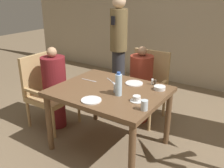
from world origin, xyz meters
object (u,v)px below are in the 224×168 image
object	(u,v)px
plate_main_left	(134,83)
bowl_small	(160,88)
diner_in_left_chair	(55,87)
glass_tall_mid	(144,105)
chair_left_side	(47,89)
glass_tall_near	(117,88)
diner_in_far_chair	(141,84)
standing_host	(119,44)
plate_main_right	(91,100)
water_bottle	(119,85)
teacup_with_saucer	(137,99)
chair_far_side	(146,84)

from	to	relation	value
plate_main_left	bowl_small	world-z (taller)	bowl_small
diner_in_left_chair	glass_tall_mid	distance (m)	1.50
diner_in_left_chair	bowl_small	world-z (taller)	diner_in_left_chair
chair_left_side	glass_tall_near	bearing A→B (deg)	-1.15
diner_in_far_chair	standing_host	size ratio (longest dim) A/B	0.63
chair_left_side	plate_main_right	xyz separation A→B (m)	(1.07, -0.36, 0.24)
chair_left_side	diner_in_far_chair	bearing A→B (deg)	36.74
glass_tall_near	glass_tall_mid	bearing A→B (deg)	-25.78
diner_in_far_chair	water_bottle	distance (m)	0.94
diner_in_far_chair	standing_host	bearing A→B (deg)	140.47
diner_in_left_chair	teacup_with_saucer	world-z (taller)	diner_in_left_chair
diner_in_far_chair	plate_main_right	distance (m)	1.16
chair_left_side	glass_tall_near	distance (m)	1.20
diner_in_left_chair	glass_tall_near	bearing A→B (deg)	-1.33
chair_far_side	standing_host	distance (m)	1.02
diner_in_left_chair	standing_host	bearing A→B (deg)	85.63
diner_in_far_chair	bowl_small	distance (m)	0.71
plate_main_right	glass_tall_near	world-z (taller)	glass_tall_near
diner_in_far_chair	teacup_with_saucer	bearing A→B (deg)	-65.45
diner_in_left_chair	chair_far_side	bearing A→B (deg)	46.33
chair_left_side	glass_tall_near	world-z (taller)	chair_left_side
plate_main_left	teacup_with_saucer	bearing A→B (deg)	-58.15
teacup_with_saucer	chair_left_side	bearing A→B (deg)	175.82
plate_main_left	water_bottle	world-z (taller)	water_bottle
chair_left_side	plate_main_left	size ratio (longest dim) A/B	4.71
plate_main_left	diner_in_left_chair	bearing A→B (deg)	-163.17
plate_main_left	glass_tall_mid	distance (m)	0.70
teacup_with_saucer	glass_tall_mid	world-z (taller)	glass_tall_mid
plate_main_right	water_bottle	xyz separation A→B (m)	(0.16, 0.28, 0.12)
teacup_with_saucer	glass_tall_mid	bearing A→B (deg)	-41.06
plate_main_right	plate_main_left	bearing A→B (deg)	79.03
glass_tall_near	plate_main_right	bearing A→B (deg)	-105.92
standing_host	glass_tall_mid	distance (m)	2.16
chair_far_side	diner_in_far_chair	distance (m)	0.16
chair_far_side	glass_tall_mid	world-z (taller)	chair_far_side
chair_left_side	plate_main_left	distance (m)	1.26
plate_main_right	glass_tall_mid	world-z (taller)	glass_tall_mid
bowl_small	chair_left_side	bearing A→B (deg)	-168.47
plate_main_right	bowl_small	xyz separation A→B (m)	(0.46, 0.67, 0.02)
bowl_small	glass_tall_mid	distance (m)	0.56
plate_main_right	glass_tall_mid	distance (m)	0.56
chair_far_side	bowl_small	size ratio (longest dim) A/B	7.55
water_bottle	glass_tall_near	world-z (taller)	water_bottle
teacup_with_saucer	diner_in_far_chair	bearing A→B (deg)	114.55
diner_in_far_chair	glass_tall_near	xyz separation A→B (m)	(0.11, -0.81, 0.24)
bowl_small	glass_tall_mid	world-z (taller)	glass_tall_mid
bowl_small	diner_in_left_chair	bearing A→B (deg)	-167.21
diner_in_far_chair	glass_tall_mid	xyz separation A→B (m)	(0.56, -1.03, 0.24)
diner_in_left_chair	standing_host	distance (m)	1.48
chair_far_side	plate_main_left	world-z (taller)	chair_far_side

